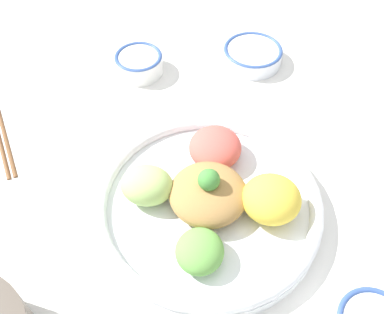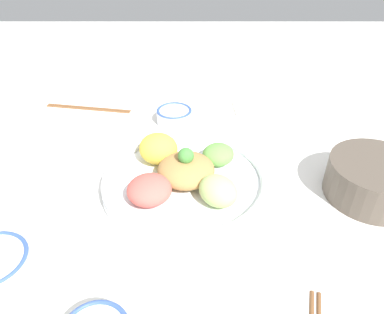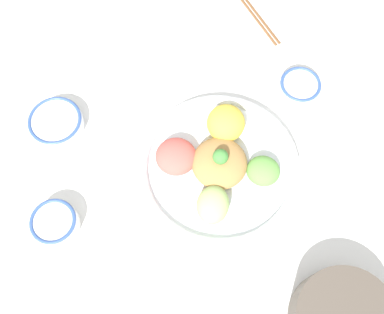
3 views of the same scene
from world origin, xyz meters
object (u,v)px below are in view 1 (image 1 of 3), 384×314
(salad_platter, at_px, (209,200))
(rice_bowl_blue, at_px, (139,63))
(sauce_bowl_red, at_px, (253,54))
(chopsticks_pair_near, at_px, (0,128))

(salad_platter, bearing_deg, rice_bowl_blue, 161.57)
(sauce_bowl_red, bearing_deg, chopsticks_pair_near, -107.91)
(salad_platter, xyz_separation_m, rice_bowl_blue, (-0.33, 0.11, -0.00))
(sauce_bowl_red, distance_m, chopsticks_pair_near, 0.49)
(salad_platter, distance_m, chopsticks_pair_near, 0.39)
(sauce_bowl_red, relative_size, rice_bowl_blue, 1.26)
(rice_bowl_blue, bearing_deg, salad_platter, -18.43)
(salad_platter, height_order, rice_bowl_blue, salad_platter)
(chopsticks_pair_near, bearing_deg, rice_bowl_blue, -80.77)
(salad_platter, bearing_deg, chopsticks_pair_near, -154.71)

